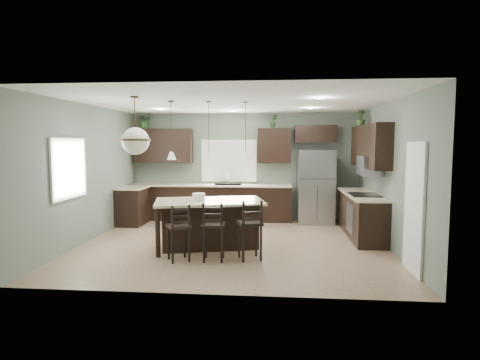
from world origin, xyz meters
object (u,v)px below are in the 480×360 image
object	(u,v)px
bar_stool_right	(250,230)
plant_back_left	(145,120)
serving_dish	(199,197)
bar_stool_center	(213,231)
refrigerator	(316,187)
bar_stool_left	(179,233)
kitchen_island	(209,224)

from	to	relation	value
bar_stool_right	plant_back_left	xyz separation A→B (m)	(-3.03, 3.64, 2.09)
serving_dish	bar_stool_right	bearing A→B (deg)	-33.42
bar_stool_center	refrigerator	bearing A→B (deg)	55.65
serving_dish	bar_stool_right	world-z (taller)	serving_dish
bar_stool_right	bar_stool_left	bearing A→B (deg)	170.90
bar_stool_center	bar_stool_left	bearing A→B (deg)	-177.95
bar_stool_center	bar_stool_right	xyz separation A→B (m)	(0.62, 0.13, 0.01)
serving_dish	bar_stool_left	bearing A→B (deg)	-102.32
refrigerator	bar_stool_right	xyz separation A→B (m)	(-1.45, -3.36, -0.40)
bar_stool_left	serving_dish	bearing A→B (deg)	49.74
bar_stool_left	plant_back_left	distance (m)	4.74
refrigerator	serving_dish	world-z (taller)	refrigerator
bar_stool_left	plant_back_left	xyz separation A→B (m)	(-1.82, 3.82, 2.12)
serving_dish	plant_back_left	bearing A→B (deg)	124.07
bar_stool_right	plant_back_left	bearing A→B (deg)	111.89
bar_stool_center	plant_back_left	distance (m)	4.94
bar_stool_left	bar_stool_center	size ratio (longest dim) A/B	0.96
kitchen_island	bar_stool_left	world-z (taller)	bar_stool_left
serving_dish	bar_stool_left	world-z (taller)	serving_dish
kitchen_island	bar_stool_left	bearing A→B (deg)	-126.08
refrigerator	bar_stool_center	bearing A→B (deg)	-120.61
refrigerator	kitchen_island	world-z (taller)	refrigerator
serving_dish	plant_back_left	size ratio (longest dim) A/B	0.55
refrigerator	serving_dish	bearing A→B (deg)	-132.56
kitchen_island	bar_stool_right	bearing A→B (deg)	-54.22
serving_dish	kitchen_island	bearing A→B (deg)	13.18
bar_stool_right	refrigerator	bearing A→B (deg)	48.85
bar_stool_right	plant_back_left	distance (m)	5.17
serving_dish	plant_back_left	world-z (taller)	plant_back_left
refrigerator	plant_back_left	distance (m)	4.79
kitchen_island	bar_stool_left	xyz separation A→B (m)	(-0.38, -0.91, 0.03)
serving_dish	bar_stool_center	size ratio (longest dim) A/B	0.23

